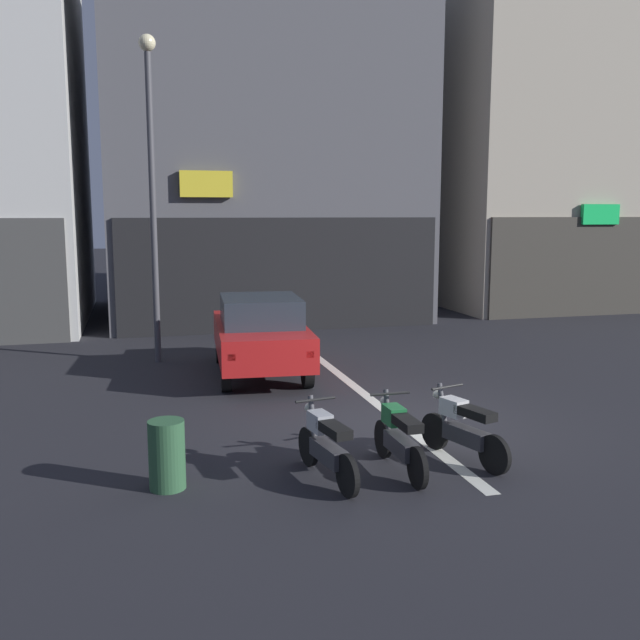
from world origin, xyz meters
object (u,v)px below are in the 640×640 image
Objects in this scene: car_red_crossing_near at (260,333)px; street_lamp at (152,169)px; motorcycle_white_row_centre at (463,428)px; motorcycle_green_row_left_mid at (399,437)px; motorcycle_silver_row_leftmost at (326,445)px; trash_bin at (167,455)px.

street_lamp is (-2.01, 1.85, 3.39)m from car_red_crossing_near.
street_lamp is at bearing 137.43° from car_red_crossing_near.
motorcycle_green_row_left_mid is at bearing -170.92° from motorcycle_white_row_centre.
motorcycle_silver_row_leftmost is (-0.22, -5.93, -0.43)m from car_red_crossing_near.
trash_bin is (-0.14, -7.55, -3.85)m from street_lamp.
motorcycle_green_row_left_mid is at bearing -82.58° from car_red_crossing_near.
motorcycle_silver_row_leftmost is at bearing -6.71° from trash_bin.
motorcycle_green_row_left_mid is 1.03× the size of motorcycle_white_row_centre.
car_red_crossing_near is 4.97× the size of trash_bin.
car_red_crossing_near reaches higher than motorcycle_green_row_left_mid.
motorcycle_silver_row_leftmost and motorcycle_white_row_centre have the same top height.
trash_bin is at bearing 179.47° from motorcycle_white_row_centre.
car_red_crossing_near is at bearing 87.92° from motorcycle_silver_row_leftmost.
motorcycle_silver_row_leftmost reaches higher than trash_bin.
motorcycle_green_row_left_mid is at bearing -70.24° from street_lamp.
trash_bin is at bearing 173.29° from motorcycle_silver_row_leftmost.
trash_bin is (-1.94, 0.23, -0.03)m from motorcycle_silver_row_leftmost.
car_red_crossing_near is 2.53× the size of motorcycle_green_row_left_mid.
motorcycle_green_row_left_mid is at bearing -3.77° from trash_bin.
street_lamp is 8.85m from motorcycle_silver_row_leftmost.
trash_bin is at bearing 176.23° from motorcycle_green_row_left_mid.
motorcycle_white_row_centre is at bearing 5.59° from motorcycle_silver_row_leftmost.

